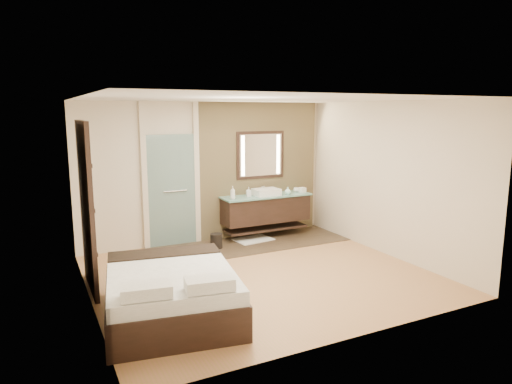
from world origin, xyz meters
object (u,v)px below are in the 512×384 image
vanity (266,209)px  waste_bin (216,241)px  mirror_unit (261,155)px  bed (171,293)px

vanity → waste_bin: bearing=-165.8°
waste_bin → mirror_unit: bearing=24.3°
vanity → mirror_unit: size_ratio=1.75×
vanity → bed: 3.87m
vanity → mirror_unit: (0.00, 0.24, 1.07)m
bed → waste_bin: 2.86m
mirror_unit → waste_bin: bearing=-155.7°
vanity → waste_bin: vanity is taller
mirror_unit → bed: bearing=-133.1°
bed → vanity: bearing=54.0°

